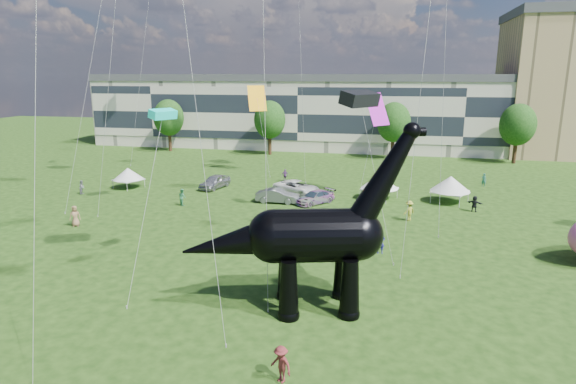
# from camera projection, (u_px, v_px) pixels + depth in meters

# --- Properties ---
(ground) EXTENTS (220.00, 220.00, 0.00)m
(ground) POSITION_uv_depth(u_px,v_px,m) (243.00, 307.00, 27.74)
(ground) COLOR #16330C
(ground) RESTS_ON ground
(terrace_row) EXTENTS (78.00, 11.00, 12.00)m
(terrace_row) POSITION_uv_depth(u_px,v_px,m) (304.00, 115.00, 86.79)
(terrace_row) COLOR beige
(terrace_row) RESTS_ON ground
(tree_far_left) EXTENTS (5.20, 5.20, 9.44)m
(tree_far_left) POSITION_uv_depth(u_px,v_px,m) (168.00, 115.00, 82.74)
(tree_far_left) COLOR #382314
(tree_far_left) RESTS_ON ground
(tree_mid_left) EXTENTS (5.20, 5.20, 9.44)m
(tree_mid_left) POSITION_uv_depth(u_px,v_px,m) (270.00, 117.00, 79.01)
(tree_mid_left) COLOR #382314
(tree_mid_left) RESTS_ON ground
(tree_mid_right) EXTENTS (5.20, 5.20, 9.44)m
(tree_mid_right) POSITION_uv_depth(u_px,v_px,m) (394.00, 119.00, 74.87)
(tree_mid_right) COLOR #382314
(tree_mid_right) RESTS_ON ground
(tree_far_right) EXTENTS (5.20, 5.20, 9.44)m
(tree_far_right) POSITION_uv_depth(u_px,v_px,m) (518.00, 121.00, 71.14)
(tree_far_right) COLOR #382314
(tree_far_right) RESTS_ON ground
(dinosaur_sculpture) EXTENTS (13.48, 5.44, 11.04)m
(dinosaur_sculpture) POSITION_uv_depth(u_px,v_px,m) (307.00, 239.00, 26.80)
(dinosaur_sculpture) COLOR black
(dinosaur_sculpture) RESTS_ON ground
(car_silver) EXTENTS (2.93, 4.98, 1.59)m
(car_silver) POSITION_uv_depth(u_px,v_px,m) (215.00, 182.00, 56.50)
(car_silver) COLOR #B1B1B6
(car_silver) RESTS_ON ground
(car_grey) EXTENTS (4.48, 1.58, 1.47)m
(car_grey) POSITION_uv_depth(u_px,v_px,m) (277.00, 196.00, 50.18)
(car_grey) COLOR slate
(car_grey) RESTS_ON ground
(car_white) EXTENTS (6.15, 4.90, 1.55)m
(car_white) POSITION_uv_depth(u_px,v_px,m) (297.00, 188.00, 53.61)
(car_white) COLOR white
(car_white) RESTS_ON ground
(car_dark) EXTENTS (4.31, 4.75, 1.33)m
(car_dark) POSITION_uv_depth(u_px,v_px,m) (315.00, 197.00, 49.90)
(car_dark) COLOR #595960
(car_dark) RESTS_ON ground
(gazebo_near) EXTENTS (5.18, 5.18, 2.75)m
(gazebo_near) POSITION_uv_depth(u_px,v_px,m) (380.00, 181.00, 51.42)
(gazebo_near) COLOR white
(gazebo_near) RESTS_ON ground
(gazebo_far) EXTENTS (5.33, 5.33, 2.82)m
(gazebo_far) POSITION_uv_depth(u_px,v_px,m) (451.00, 184.00, 50.01)
(gazebo_far) COLOR silver
(gazebo_far) RESTS_ON ground
(gazebo_left) EXTENTS (4.46, 4.46, 2.41)m
(gazebo_left) POSITION_uv_depth(u_px,v_px,m) (128.00, 174.00, 56.50)
(gazebo_left) COLOR silver
(gazebo_left) RESTS_ON ground
(visitors) EXTENTS (45.36, 42.73, 1.88)m
(visitors) POSITION_uv_depth(u_px,v_px,m) (293.00, 213.00, 43.50)
(visitors) COLOR black
(visitors) RESTS_ON ground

